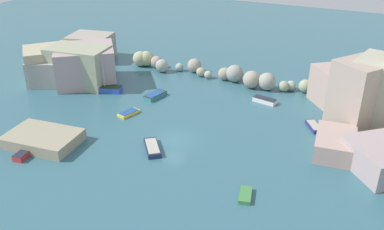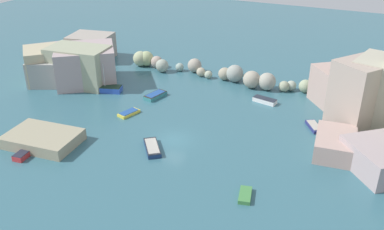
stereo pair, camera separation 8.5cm
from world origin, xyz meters
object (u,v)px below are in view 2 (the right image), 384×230
object	(u,v)px
moored_boat_4	(27,152)
moored_boat_7	(265,100)
moored_boat_2	(129,113)
stone_dock	(43,139)
moored_boat_5	(155,95)
moored_boat_0	(314,126)
moored_boat_3	(105,89)
moored_boat_6	(152,147)
moored_boat_1	(245,195)

from	to	relation	value
moored_boat_4	moored_boat_7	bearing A→B (deg)	133.76
moored_boat_2	moored_boat_4	bearing A→B (deg)	-3.91
stone_dock	moored_boat_5	xyz separation A→B (m)	(5.25, 17.08, -0.36)
moored_boat_0	moored_boat_4	size ratio (longest dim) A/B	0.88
moored_boat_0	moored_boat_7	xyz separation A→B (m)	(-7.76, 4.79, 0.09)
moored_boat_3	moored_boat_7	distance (m)	23.54
moored_boat_7	moored_boat_2	bearing A→B (deg)	48.15
moored_boat_6	moored_boat_1	bearing A→B (deg)	-145.38
moored_boat_2	moored_boat_3	world-z (taller)	moored_boat_3
moored_boat_3	moored_boat_4	xyz separation A→B (m)	(2.55, -18.36, -0.12)
moored_boat_6	moored_boat_3	bearing A→B (deg)	13.47
moored_boat_0	moored_boat_1	size ratio (longest dim) A/B	1.21
moored_boat_1	moored_boat_6	xyz separation A→B (m)	(-12.39, 3.78, 0.08)
stone_dock	moored_boat_0	world-z (taller)	stone_dock
moored_boat_0	moored_boat_2	xyz separation A→B (m)	(-23.04, -6.58, -0.02)
moored_boat_1	moored_boat_4	size ratio (longest dim) A/B	0.73
moored_boat_7	moored_boat_0	bearing A→B (deg)	159.80
moored_boat_0	moored_boat_3	bearing A→B (deg)	60.75
moored_boat_6	moored_boat_2	bearing A→B (deg)	10.10
moored_boat_2	moored_boat_5	bearing A→B (deg)	-167.97
moored_boat_1	moored_boat_4	world-z (taller)	moored_boat_4
moored_boat_5	moored_boat_7	distance (m)	15.66
stone_dock	moored_boat_7	distance (m)	29.88
moored_boat_1	moored_boat_7	size ratio (longest dim) A/B	0.78
moored_boat_1	moored_boat_4	distance (m)	24.77
stone_dock	moored_boat_7	bearing A→B (deg)	47.75
moored_boat_3	moored_boat_6	xyz separation A→B (m)	(14.74, -11.57, -0.16)
moored_boat_0	moored_boat_1	bearing A→B (deg)	136.81
stone_dock	moored_boat_6	size ratio (longest dim) A/B	2.00
moored_boat_0	moored_boat_2	bearing A→B (deg)	73.84
moored_boat_6	moored_boat_7	xyz separation A→B (m)	(7.93, 17.87, 0.05)
stone_dock	moored_boat_2	size ratio (longest dim) A/B	2.55
moored_boat_2	moored_boat_0	bearing A→B (deg)	122.05
moored_boat_6	moored_boat_7	bearing A→B (deg)	-62.35
moored_boat_1	moored_boat_5	bearing A→B (deg)	-143.86
moored_boat_3	moored_boat_1	bearing A→B (deg)	133.32
stone_dock	moored_boat_6	xyz separation A→B (m)	(12.15, 4.24, -0.40)
moored_boat_5	moored_boat_6	bearing A→B (deg)	40.80
moored_boat_6	stone_dock	bearing A→B (deg)	70.84
moored_boat_2	moored_boat_3	distance (m)	8.97
moored_boat_3	moored_boat_4	size ratio (longest dim) A/B	1.40
moored_boat_3	moored_boat_4	distance (m)	18.53
stone_dock	moored_boat_3	distance (m)	16.02
moored_boat_2	moored_boat_3	size ratio (longest dim) A/B	0.62
moored_boat_0	moored_boat_4	world-z (taller)	moored_boat_4
moored_boat_1	moored_boat_5	distance (m)	25.46
moored_boat_3	moored_boat_7	size ratio (longest dim) A/B	1.49
moored_boat_1	moored_boat_2	distance (m)	22.25
moored_boat_1	moored_boat_5	world-z (taller)	moored_boat_5
moored_boat_2	moored_boat_6	xyz separation A→B (m)	(7.35, -6.50, 0.07)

